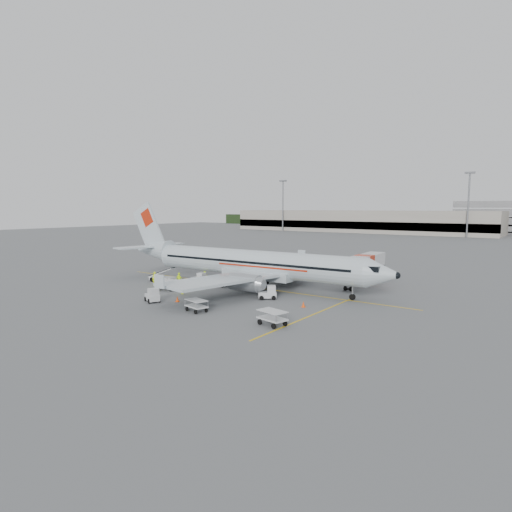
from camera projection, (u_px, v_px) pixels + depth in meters
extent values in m
plane|color=#56595B|center=(247.00, 287.00, 55.26)|extent=(360.00, 360.00, 0.00)
cube|color=yellow|center=(247.00, 287.00, 55.26)|extent=(44.00, 0.20, 0.01)
cube|color=yellow|center=(313.00, 315.00, 40.63)|extent=(0.20, 20.00, 0.01)
cone|color=#F74A0A|center=(303.00, 304.00, 43.73)|extent=(0.39, 0.39, 0.63)
cone|color=#F74A0A|center=(317.00, 277.00, 60.88)|extent=(0.42, 0.42, 0.68)
cone|color=#F74A0A|center=(177.00, 299.00, 46.28)|extent=(0.39, 0.39, 0.64)
imported|color=#CEEF10|center=(155.00, 278.00, 56.23)|extent=(0.77, 0.69, 1.77)
imported|color=#CEEF10|center=(205.00, 277.00, 57.48)|extent=(0.99, 0.91, 1.64)
imported|color=#CEEF10|center=(182.00, 287.00, 50.40)|extent=(1.08, 1.30, 1.75)
imported|color=#CEEF10|center=(179.00, 279.00, 55.71)|extent=(1.03, 0.44, 1.74)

